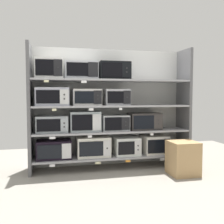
{
  "coord_description": "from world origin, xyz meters",
  "views": [
    {
      "loc": [
        -0.99,
        -4.34,
        1.26
      ],
      "look_at": [
        0.0,
        0.0,
        0.97
      ],
      "focal_mm": 41.48,
      "sensor_mm": 36.0,
      "label": 1
    }
  ],
  "objects": [
    {
      "name": "price_tag_9",
      "position": [
        0.09,
        -0.26,
        1.04
      ],
      "size": [
        0.05,
        0.0,
        0.04
      ],
      "primitive_type": "cube",
      "color": "white"
    },
    {
      "name": "microwave_0",
      "position": [
        -0.99,
        -0.0,
        0.37
      ],
      "size": [
        0.56,
        0.38,
        0.3
      ],
      "color": "black",
      "rests_on": "shelf_0"
    },
    {
      "name": "shelf_3",
      "position": [
        0.0,
        0.0,
        1.52
      ],
      "size": [
        2.65,
        0.51,
        0.03
      ],
      "primitive_type": "cube",
      "color": "#99999E"
    },
    {
      "name": "microwave_3",
      "position": [
        0.79,
        -0.0,
        0.38
      ],
      "size": [
        0.44,
        0.41,
        0.32
      ],
      "color": "silver",
      "rests_on": "shelf_0"
    },
    {
      "name": "price_tag_7",
      "position": [
        -0.98,
        -0.26,
        1.04
      ],
      "size": [
        0.07,
        0.0,
        0.04
      ],
      "primitive_type": "cube",
      "color": "beige"
    },
    {
      "name": "microwave_10",
      "position": [
        0.08,
        -0.0,
        1.23
      ],
      "size": [
        0.42,
        0.38,
        0.27
      ],
      "color": "#B1B1B8",
      "rests_on": "shelf_2"
    },
    {
      "name": "price_tag_11",
      "position": [
        -0.51,
        -0.26,
        1.48
      ],
      "size": [
        0.09,
        0.0,
        0.04
      ],
      "primitive_type": "cube",
      "color": "white"
    },
    {
      "name": "price_tag_4",
      "position": [
        -1.01,
        -0.26,
        0.6
      ],
      "size": [
        0.09,
        0.0,
        0.04
      ],
      "primitive_type": "cube",
      "color": "white"
    },
    {
      "name": "ground",
      "position": [
        0.0,
        -1.0,
        -0.01
      ],
      "size": [
        6.65,
        6.0,
        0.02
      ],
      "primitive_type": "cube",
      "color": "gray"
    },
    {
      "name": "price_tag_0",
      "position": [
        -1.02,
        -0.26,
        0.17
      ],
      "size": [
        0.08,
        0.0,
        0.04
      ],
      "primitive_type": "cube",
      "color": "white"
    },
    {
      "name": "price_tag_3",
      "position": [
        0.83,
        -0.26,
        0.16
      ],
      "size": [
        0.08,
        0.0,
        0.04
      ],
      "primitive_type": "cube",
      "color": "white"
    },
    {
      "name": "microwave_7",
      "position": [
        0.59,
        -0.0,
        0.8
      ],
      "size": [
        0.55,
        0.38,
        0.29
      ],
      "color": "#322F2E",
      "rests_on": "shelf_1"
    },
    {
      "name": "microwave_11",
      "position": [
        -1.05,
        -0.0,
        1.69
      ],
      "size": [
        0.44,
        0.39,
        0.32
      ],
      "color": "silver",
      "rests_on": "shelf_3"
    },
    {
      "name": "microwave_2",
      "position": [
        0.26,
        -0.0,
        0.38
      ],
      "size": [
        0.43,
        0.42,
        0.31
      ],
      "color": "silver",
      "rests_on": "shelf_0"
    },
    {
      "name": "microwave_12",
      "position": [
        -0.53,
        -0.0,
        1.68
      ],
      "size": [
        0.54,
        0.36,
        0.29
      ],
      "color": "#B4B7BE",
      "rests_on": "shelf_3"
    },
    {
      "name": "microwave_8",
      "position": [
        -1.0,
        -0.0,
        1.24
      ],
      "size": [
        0.53,
        0.43,
        0.29
      ],
      "color": "#B0B3C4",
      "rests_on": "shelf_2"
    },
    {
      "name": "microwave_4",
      "position": [
        -1.01,
        -0.0,
        0.79
      ],
      "size": [
        0.51,
        0.37,
        0.27
      ],
      "color": "#979FA5",
      "rests_on": "shelf_1"
    },
    {
      "name": "microwave_6",
      "position": [
        0.05,
        -0.0,
        0.79
      ],
      "size": [
        0.46,
        0.37,
        0.26
      ],
      "color": "#BABFC2",
      "rests_on": "shelf_1"
    },
    {
      "name": "shelf_0",
      "position": [
        0.0,
        0.0,
        0.2
      ],
      "size": [
        2.65,
        0.51,
        0.03
      ],
      "primitive_type": "cube",
      "color": "#99999E",
      "rests_on": "ground"
    },
    {
      "name": "back_panel",
      "position": [
        0.0,
        0.28,
        1.04
      ],
      "size": [
        2.85,
        0.04,
        2.09
      ],
      "primitive_type": "cube",
      "color": "#B2B2AD",
      "rests_on": "ground"
    },
    {
      "name": "price_tag_8",
      "position": [
        -0.4,
        -0.26,
        1.04
      ],
      "size": [
        0.08,
        0.0,
        0.04
      ],
      "primitive_type": "cube",
      "color": "white"
    },
    {
      "name": "upright_right",
      "position": [
        1.36,
        0.0,
        1.04
      ],
      "size": [
        0.05,
        0.51,
        2.09
      ],
      "primitive_type": "cube",
      "color": "#5B5B5E",
      "rests_on": "ground"
    },
    {
      "name": "microwave_5",
      "position": [
        -0.47,
        -0.0,
        0.82
      ],
      "size": [
        0.5,
        0.37,
        0.33
      ],
      "color": "#99A5A9",
      "rests_on": "shelf_1"
    },
    {
      "name": "price_tag_2",
      "position": [
        0.22,
        -0.26,
        0.17
      ],
      "size": [
        0.08,
        0.0,
        0.03
      ],
      "primitive_type": "cube",
      "color": "orange"
    },
    {
      "name": "price_tag_10",
      "position": [
        -1.09,
        -0.26,
        1.48
      ],
      "size": [
        0.07,
        0.0,
        0.03
      ],
      "primitive_type": "cube",
      "color": "beige"
    },
    {
      "name": "shelf_1",
      "position": [
        0.0,
        0.0,
        0.64
      ],
      "size": [
        2.65,
        0.51,
        0.03
      ],
      "primitive_type": "cube",
      "color": "#99999E"
    },
    {
      "name": "price_tag_6",
      "position": [
        0.63,
        -0.26,
        0.6
      ],
      "size": [
        0.06,
        0.0,
        0.03
      ],
      "primitive_type": "cube",
      "color": "white"
    },
    {
      "name": "shipping_carton",
      "position": [
        1.01,
        -0.64,
        0.27
      ],
      "size": [
        0.43,
        0.43,
        0.53
      ],
      "primitive_type": "cube",
      "color": "tan",
      "rests_on": "ground"
    },
    {
      "name": "microwave_1",
      "position": [
        -0.33,
        -0.0,
        0.39
      ],
      "size": [
        0.56,
        0.38,
        0.33
      ],
      "color": "silver",
      "rests_on": "shelf_0"
    },
    {
      "name": "price_tag_1",
      "position": [
        -0.29,
        -0.26,
        0.16
      ],
      "size": [
        0.09,
        0.0,
        0.04
      ],
      "primitive_type": "cube",
      "color": "beige"
    },
    {
      "name": "price_tag_5",
      "position": [
        -0.42,
        -0.26,
        0.6
      ],
      "size": [
        0.07,
        0.0,
        0.04
      ],
      "primitive_type": "cube",
      "color": "white"
    },
    {
      "name": "upright_left",
      "position": [
        -1.36,
        0.0,
        1.04
      ],
      "size": [
        0.05,
        0.51,
        2.09
      ],
      "primitive_type": "cube",
      "color": "#5B5B5E",
      "rests_on": "ground"
    },
    {
      "name": "microwave_9",
      "position": [
        -0.44,
        -0.0,
        1.23
      ],
      "size": [
        0.47,
        0.35,
        0.27
      ],
      "color": "silver",
      "rests_on": "shelf_2"
    },
    {
      "name": "microwave_13",
      "position": [
        0.03,
        -0.0,
        1.68
      ],
      "size": [
        0.52,
        0.4,
        0.3
      ],
      "color": "black",
      "rests_on": "shelf_3"
    },
    {
      "name": "shelf_2",
      "position": [
        0.0,
        0.0,
        1.08
      ],
      "size": [
        2.65,
        0.51,
        0.03
      ],
      "primitive_type": "cube",
      "color": "#99999E"
    }
  ]
}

